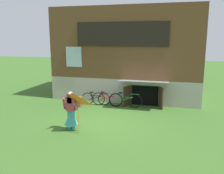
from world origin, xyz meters
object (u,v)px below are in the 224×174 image
Objects in this scene: bicycle_green at (125,100)px; bicycle_black at (96,98)px; wooden_crate at (77,102)px; bicycle_red at (107,99)px; kite at (72,103)px; person at (71,114)px.

bicycle_black is (-1.62, 0.09, -0.04)m from bicycle_green.
wooden_crate is (-2.48, -0.42, -0.13)m from bicycle_green.
wooden_crate is at bearing -162.29° from bicycle_red.
bicycle_black is 2.94× the size of wooden_crate.
bicycle_green is 3.30× the size of wooden_crate.
bicycle_red is 0.63m from bicycle_black.
bicycle_green is at bearing 74.51° from kite.
bicycle_red is (-0.99, 0.07, -0.02)m from bicycle_green.
bicycle_green is (1.39, 3.50, -0.25)m from person.
person is 0.99× the size of bicycle_black.
bicycle_red is 1.57m from wooden_crate.
bicycle_green is at bearing 77.18° from person.
kite is (0.28, -0.49, 0.60)m from person.
wooden_crate is at bearing -155.28° from bicycle_black.
kite is at bearing -51.79° from person.
bicycle_green reaches higher than bicycle_red.
person is 3.77m from bicycle_green.
wooden_crate is at bearing 118.31° from person.
person is 0.82m from kite.
bicycle_red reaches higher than wooden_crate.
kite is 4.23m from bicycle_green.
person is at bearing -97.00° from bicycle_red.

